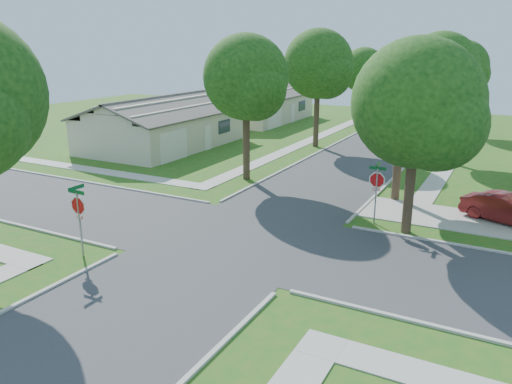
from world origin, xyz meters
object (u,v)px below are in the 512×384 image
at_px(tree_w_near, 247,81).
at_px(house_nw_far, 258,107).
at_px(stop_sign_ne, 377,182).
at_px(tree_e_near, 404,97).
at_px(tree_ne_corner, 418,110).
at_px(car_curb_west, 387,114).
at_px(stop_sign_sw, 78,209).
at_px(car_driveway, 507,209).
at_px(tree_w_far, 364,72).
at_px(tree_w_mid, 319,67).
at_px(car_curb_east, 431,130).
at_px(tree_e_mid, 441,73).
at_px(house_nw_near, 163,129).
at_px(tree_e_far, 462,70).

relative_size(tree_w_near, house_nw_far, 0.66).
height_order(stop_sign_ne, tree_e_near, tree_e_near).
distance_m(tree_ne_corner, car_curb_west, 36.82).
relative_size(stop_sign_sw, tree_e_near, 0.36).
relative_size(stop_sign_ne, car_driveway, 0.71).
distance_m(tree_w_far, tree_ne_corner, 31.77).
bearing_deg(stop_sign_ne, tree_w_mid, 119.80).
distance_m(stop_sign_sw, stop_sign_ne, 13.29).
bearing_deg(stop_sign_sw, car_driveway, 39.70).
bearing_deg(stop_sign_ne, tree_ne_corner, -16.55).
xyz_separation_m(house_nw_far, car_curb_east, (19.19, -2.20, -0.75)).
bearing_deg(car_curb_east, car_driveway, -69.01).
xyz_separation_m(stop_sign_sw, car_curb_west, (1.50, 44.11, -1.42)).
relative_size(tree_e_mid, tree_w_far, 1.15).
bearing_deg(car_curb_east, tree_w_near, -107.51).
distance_m(tree_w_near, house_nw_near, 13.63).
bearing_deg(tree_e_near, tree_ne_corner, -71.47).
height_order(tree_ne_corner, car_driveway, tree_ne_corner).
xyz_separation_m(tree_w_far, car_curb_east, (7.85, -4.21, -4.74)).
distance_m(house_nw_far, car_curb_east, 19.33).
bearing_deg(stop_sign_ne, tree_e_mid, 89.80).
bearing_deg(house_nw_near, tree_e_far, 42.50).
distance_m(tree_e_mid, car_driveway, 15.41).
distance_m(tree_e_near, house_nw_near, 21.98).
distance_m(tree_w_mid, house_nw_near, 13.77).
distance_m(tree_e_far, tree_w_near, 26.71).
distance_m(tree_e_near, tree_w_mid, 15.26).
xyz_separation_m(tree_e_mid, tree_w_mid, (-9.40, 0.00, 0.24)).
bearing_deg(house_nw_far, tree_e_far, 5.53).
bearing_deg(tree_w_mid, tree_e_near, -51.95).
height_order(tree_e_near, car_driveway, tree_e_near).
distance_m(tree_w_near, car_driveway, 15.94).
xyz_separation_m(tree_w_near, car_driveway, (14.93, -1.26, -5.43)).
relative_size(tree_e_mid, house_nw_near, 0.68).
relative_size(tree_e_far, tree_w_far, 1.09).
bearing_deg(tree_ne_corner, tree_w_near, 156.44).
bearing_deg(car_curb_west, stop_sign_sw, 92.71).
relative_size(tree_e_far, tree_ne_corner, 1.01).
bearing_deg(car_curb_west, tree_ne_corner, 109.85).
height_order(tree_e_near, car_curb_west, tree_e_near).
relative_size(tree_e_far, car_curb_west, 2.08).
relative_size(tree_w_mid, car_curb_west, 2.28).
bearing_deg(stop_sign_ne, car_curb_east, 93.42).
bearing_deg(stop_sign_sw, tree_e_far, 76.27).
height_order(tree_e_mid, car_curb_west, tree_e_mid).
xyz_separation_m(stop_sign_ne, tree_w_mid, (-9.34, 16.31, 4.46)).
distance_m(stop_sign_sw, tree_e_mid, 27.71).
height_order(house_nw_near, car_curb_east, house_nw_near).
xyz_separation_m(tree_e_near, tree_w_mid, (-9.39, 12.00, 0.85)).
bearing_deg(tree_e_far, car_driveway, -78.10).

